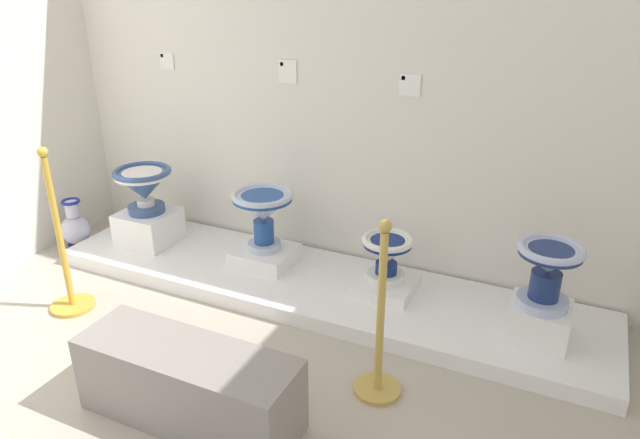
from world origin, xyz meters
name	(u,v)px	position (x,y,z in m)	size (l,w,h in m)	color
ground_plane	(196,426)	(2.20, 0.60, -0.01)	(6.39, 5.20, 0.02)	#B2A899
wall_back	(348,66)	(2.20, 2.43, 1.43)	(4.59, 0.06, 2.87)	silver
display_platform	(317,286)	(2.20, 1.96, 0.05)	(3.75, 0.85, 0.10)	white
plinth_block_squat_floral	(149,227)	(0.80, 1.95, 0.22)	(0.39, 0.38, 0.25)	white
antique_toilet_squat_floral	(144,184)	(0.80, 1.95, 0.56)	(0.42, 0.42, 0.33)	#375288
plinth_block_broad_patterned	(265,255)	(1.76, 2.03, 0.15)	(0.40, 0.38, 0.11)	white
antique_toilet_broad_patterned	(263,209)	(1.76, 2.03, 0.51)	(0.42, 0.42, 0.42)	silver
plinth_block_central_ornate	(385,285)	(2.66, 2.02, 0.14)	(0.37, 0.38, 0.08)	white
antique_toilet_central_ornate	(387,252)	(2.66, 2.02, 0.38)	(0.33, 0.33, 0.30)	white
plinth_block_pale_glazed	(538,321)	(3.60, 1.90, 0.20)	(0.33, 0.31, 0.21)	white
antique_toilet_pale_glazed	(548,266)	(3.60, 1.90, 0.55)	(0.35, 0.35, 0.37)	silver
info_placard_first	(167,61)	(0.76, 2.40, 1.38)	(0.12, 0.01, 0.13)	white
info_placard_second	(288,71)	(1.77, 2.40, 1.37)	(0.13, 0.01, 0.16)	white
info_placard_third	(410,85)	(2.63, 2.40, 1.35)	(0.14, 0.01, 0.14)	white
decorative_vase_companion	(75,228)	(0.20, 1.80, 0.16)	(0.22, 0.22, 0.39)	navy
stanchion_post_near_left	(65,265)	(0.85, 1.13, 0.31)	(0.27, 0.27, 1.07)	gold
stanchion_post_near_right	(379,344)	(2.90, 1.20, 0.29)	(0.25, 0.25, 0.97)	gold
museum_bench	(189,385)	(2.16, 0.63, 0.20)	(1.09, 0.36, 0.40)	gray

